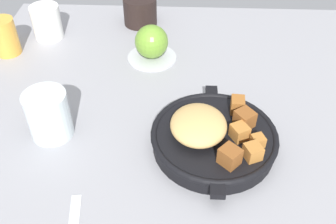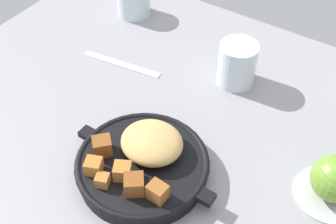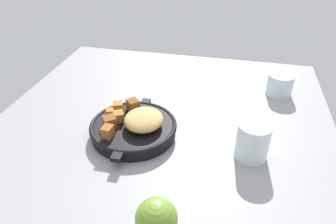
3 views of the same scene
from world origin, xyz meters
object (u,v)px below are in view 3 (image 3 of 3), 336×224
(butter_knife, at_px, (221,102))
(water_glass_tall, at_px, (253,141))
(red_apple, at_px, (156,219))
(cast_iron_skillet, at_px, (134,127))
(water_glass_short, at_px, (280,84))

(butter_knife, bearing_deg, water_glass_tall, 13.16)
(red_apple, height_order, butter_knife, red_apple)
(butter_knife, xyz_separation_m, water_glass_tall, (0.24, 0.09, 0.05))
(cast_iron_skillet, relative_size, red_apple, 3.47)
(water_glass_tall, bearing_deg, cast_iron_skillet, -93.84)
(butter_knife, distance_m, water_glass_tall, 0.26)
(red_apple, bearing_deg, water_glass_short, 156.52)
(red_apple, xyz_separation_m, butter_knife, (-0.50, 0.08, -0.04))
(butter_knife, bearing_deg, water_glass_short, 110.61)
(water_glass_tall, height_order, water_glass_short, water_glass_tall)
(butter_knife, bearing_deg, red_apple, -16.77)
(cast_iron_skillet, height_order, water_glass_short, cast_iron_skillet)
(cast_iron_skillet, bearing_deg, water_glass_tall, 86.16)
(cast_iron_skillet, xyz_separation_m, red_apple, (0.29, 0.13, 0.02))
(red_apple, relative_size, water_glass_tall, 0.84)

